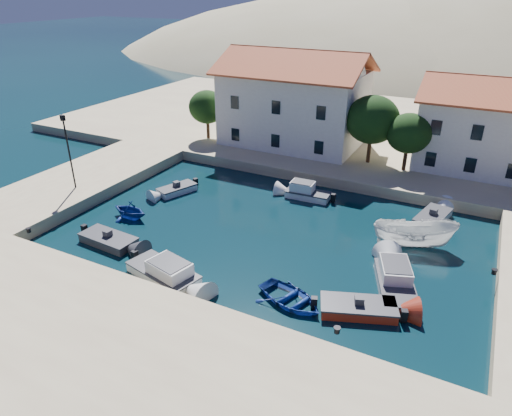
# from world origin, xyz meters

# --- Properties ---
(ground) EXTENTS (400.00, 400.00, 0.00)m
(ground) POSITION_xyz_m (0.00, 0.00, 0.00)
(ground) COLOR black
(ground) RESTS_ON ground
(quay_south) EXTENTS (52.00, 12.00, 1.00)m
(quay_south) POSITION_xyz_m (0.00, -6.00, 0.50)
(quay_south) COLOR tan
(quay_south) RESTS_ON ground
(quay_west) EXTENTS (8.00, 20.00, 1.00)m
(quay_west) POSITION_xyz_m (-19.00, 10.00, 0.50)
(quay_west) COLOR tan
(quay_west) RESTS_ON ground
(quay_north) EXTENTS (80.00, 36.00, 1.00)m
(quay_north) POSITION_xyz_m (2.00, 38.00, 0.50)
(quay_north) COLOR tan
(quay_north) RESTS_ON ground
(building_left) EXTENTS (14.70, 9.45, 9.70)m
(building_left) POSITION_xyz_m (-6.00, 28.00, 5.94)
(building_left) COLOR silver
(building_left) RESTS_ON quay_north
(building_mid) EXTENTS (10.50, 8.40, 8.30)m
(building_mid) POSITION_xyz_m (12.00, 29.00, 5.22)
(building_mid) COLOR silver
(building_mid) RESTS_ON quay_north
(trees) EXTENTS (37.30, 5.30, 6.45)m
(trees) POSITION_xyz_m (4.51, 25.46, 4.84)
(trees) COLOR #382314
(trees) RESTS_ON quay_north
(lamppost) EXTENTS (0.35, 0.25, 6.22)m
(lamppost) POSITION_xyz_m (-17.50, 8.00, 4.75)
(lamppost) COLOR black
(lamppost) RESTS_ON quay_west
(bollards) EXTENTS (29.36, 9.56, 0.30)m
(bollards) POSITION_xyz_m (2.80, 3.87, 1.15)
(bollards) COLOR black
(bollards) RESTS_ON ground
(motorboat_grey_sw) EXTENTS (4.31, 2.13, 1.25)m
(motorboat_grey_sw) POSITION_xyz_m (-9.58, 3.42, 0.29)
(motorboat_grey_sw) COLOR #343439
(motorboat_grey_sw) RESTS_ON ground
(cabin_cruiser_south) EXTENTS (5.28, 3.17, 1.60)m
(cabin_cruiser_south) POSITION_xyz_m (-3.54, 1.81, 0.48)
(cabin_cruiser_south) COLOR silver
(cabin_cruiser_south) RESTS_ON ground
(rowboat_south) EXTENTS (4.91, 4.15, 0.87)m
(rowboat_south) POSITION_xyz_m (4.51, 3.17, 0.00)
(rowboat_south) COLOR navy
(rowboat_south) RESTS_ON ground
(motorboat_red_se) EXTENTS (4.59, 3.24, 1.25)m
(motorboat_red_se) POSITION_xyz_m (8.22, 4.08, 0.29)
(motorboat_red_se) COLOR maroon
(motorboat_red_se) RESTS_ON ground
(cabin_cruiser_east) EXTENTS (3.63, 5.40, 1.60)m
(cabin_cruiser_east) POSITION_xyz_m (9.62, 7.14, 0.48)
(cabin_cruiser_east) COLOR silver
(cabin_cruiser_east) RESTS_ON ground
(boat_east) EXTENTS (6.09, 4.03, 2.20)m
(boat_east) POSITION_xyz_m (9.65, 12.82, 0.00)
(boat_east) COLOR silver
(boat_east) RESTS_ON ground
(motorboat_white_ne) EXTENTS (2.61, 4.17, 1.25)m
(motorboat_white_ne) POSITION_xyz_m (10.27, 17.49, 0.29)
(motorboat_white_ne) COLOR silver
(motorboat_white_ne) RESTS_ON ground
(rowboat_west) EXTENTS (3.15, 2.73, 1.62)m
(rowboat_west) POSITION_xyz_m (-10.96, 7.26, 0.00)
(rowboat_west) COLOR navy
(rowboat_west) RESTS_ON ground
(motorboat_white_west) EXTENTS (2.62, 3.73, 1.25)m
(motorboat_white_west) POSITION_xyz_m (-10.54, 12.84, 0.30)
(motorboat_white_west) COLOR silver
(motorboat_white_west) RESTS_ON ground
(cabin_cruiser_north) EXTENTS (3.85, 1.77, 1.60)m
(cabin_cruiser_north) POSITION_xyz_m (0.13, 17.04, 0.48)
(cabin_cruiser_north) COLOR silver
(cabin_cruiser_north) RESTS_ON ground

